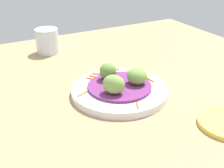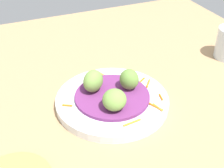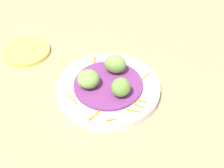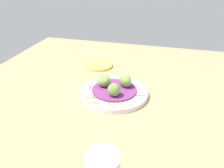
% 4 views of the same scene
% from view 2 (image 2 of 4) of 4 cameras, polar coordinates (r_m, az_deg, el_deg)
% --- Properties ---
extents(table_surface, '(1.10, 1.10, 0.02)m').
position_cam_2_polar(table_surface, '(0.65, -0.84, -6.19)').
color(table_surface, tan).
rests_on(table_surface, ground).
extents(main_plate, '(0.24, 0.24, 0.02)m').
position_cam_2_polar(main_plate, '(0.67, 0.04, -3.07)').
color(main_plate, silver).
rests_on(main_plate, table_surface).
extents(cabbage_bed, '(0.16, 0.16, 0.01)m').
position_cam_2_polar(cabbage_bed, '(0.66, 0.04, -2.23)').
color(cabbage_bed, '#702D6B').
rests_on(cabbage_bed, main_plate).
extents(carrot_garnish, '(0.21, 0.20, 0.00)m').
position_cam_2_polar(carrot_garnish, '(0.67, 4.07, -1.85)').
color(carrot_garnish, orange).
rests_on(carrot_garnish, main_plate).
extents(guac_scoop_left, '(0.06, 0.07, 0.05)m').
position_cam_2_polar(guac_scoop_left, '(0.66, -3.45, 0.57)').
color(guac_scoop_left, '#759E47').
rests_on(guac_scoop_left, cabbage_bed).
extents(guac_scoop_center, '(0.07, 0.07, 0.04)m').
position_cam_2_polar(guac_scoop_center, '(0.61, 0.44, -2.89)').
color(guac_scoop_center, '#759E47').
rests_on(guac_scoop_center, cabbage_bed).
extents(guac_scoop_right, '(0.04, 0.04, 0.04)m').
position_cam_2_polar(guac_scoop_right, '(0.67, 3.13, 0.86)').
color(guac_scoop_right, olive).
rests_on(guac_scoop_right, cabbage_bed).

